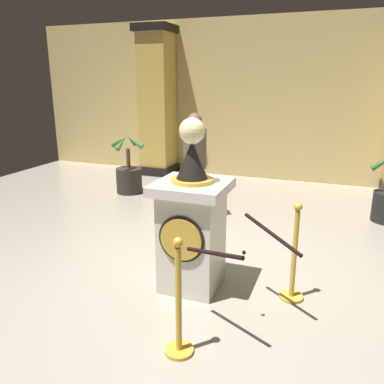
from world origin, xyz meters
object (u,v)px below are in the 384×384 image
(pedestal_clock, at_px, (192,224))
(stanchion_far, at_px, (293,266))
(stanchion_near, at_px, (179,314))
(potted_palm_left, at_px, (129,176))
(bystander_guest, at_px, (195,163))

(pedestal_clock, relative_size, stanchion_far, 1.76)
(stanchion_far, bearing_deg, pedestal_clock, -173.25)
(stanchion_near, distance_m, potted_palm_left, 4.83)
(potted_palm_left, bearing_deg, bystander_guest, -27.33)
(potted_palm_left, bearing_deg, stanchion_far, -39.24)
(pedestal_clock, distance_m, potted_palm_left, 3.85)
(pedestal_clock, height_order, stanchion_near, pedestal_clock)
(stanchion_near, xyz_separation_m, bystander_guest, (-1.02, 3.12, 0.53))
(potted_palm_left, bearing_deg, stanchion_near, -55.85)
(pedestal_clock, xyz_separation_m, potted_palm_left, (-2.43, 2.96, -0.39))
(stanchion_far, height_order, bystander_guest, bystander_guest)
(stanchion_far, relative_size, potted_palm_left, 0.88)
(stanchion_far, relative_size, bystander_guest, 0.62)
(stanchion_near, relative_size, stanchion_far, 0.99)
(pedestal_clock, distance_m, stanchion_far, 1.11)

